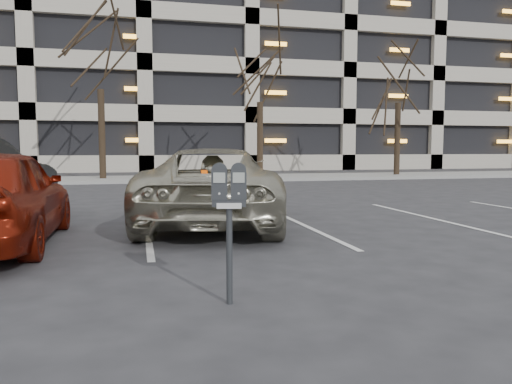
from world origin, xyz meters
name	(u,v)px	position (x,y,z in m)	size (l,w,h in m)	color
ground	(256,252)	(0.00, 0.00, 0.00)	(140.00, 140.00, 0.00)	#28282B
sidewalk	(173,179)	(0.00, 16.00, 0.06)	(80.00, 4.00, 0.12)	gray
stall_lines	(147,229)	(-1.40, 2.30, 0.01)	(16.90, 5.20, 0.00)	silver
parking_garage	(302,54)	(12.00, 33.84, 9.26)	(52.00, 20.00, 19.00)	black
tree_b	(99,32)	(-3.00, 16.00, 6.30)	(3.84, 3.84, 8.72)	black
tree_c	(260,55)	(4.00, 16.00, 5.66)	(3.45, 3.45, 7.84)	black
tree_d	(399,57)	(11.00, 16.00, 5.84)	(3.56, 3.56, 8.09)	black
parking_meter	(229,199)	(-0.76, -2.13, 0.96)	(0.34, 0.18, 1.25)	black
suv_silver	(214,186)	(-0.16, 2.66, 0.70)	(3.33, 5.43, 1.41)	#B1AD97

